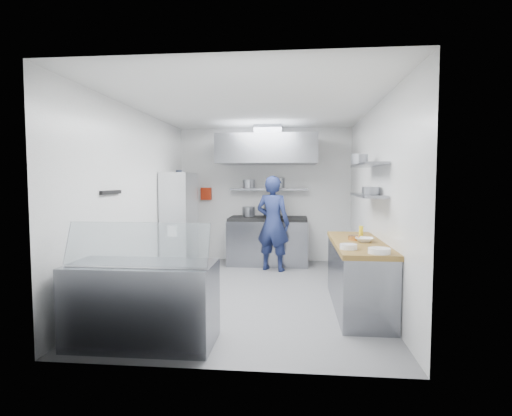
# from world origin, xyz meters

# --- Properties ---
(floor) EXTENTS (5.00, 5.00, 0.00)m
(floor) POSITION_xyz_m (0.00, 0.00, 0.00)
(floor) COLOR slate
(floor) RESTS_ON ground
(ceiling) EXTENTS (5.00, 5.00, 0.00)m
(ceiling) POSITION_xyz_m (0.00, 0.00, 2.80)
(ceiling) COLOR silver
(ceiling) RESTS_ON wall_back
(wall_back) EXTENTS (3.60, 2.80, 0.02)m
(wall_back) POSITION_xyz_m (0.00, 2.50, 1.40)
(wall_back) COLOR white
(wall_back) RESTS_ON floor
(wall_front) EXTENTS (3.60, 2.80, 0.02)m
(wall_front) POSITION_xyz_m (0.00, -2.50, 1.40)
(wall_front) COLOR white
(wall_front) RESTS_ON floor
(wall_left) EXTENTS (2.80, 5.00, 0.02)m
(wall_left) POSITION_xyz_m (-1.80, 0.00, 1.40)
(wall_left) COLOR white
(wall_left) RESTS_ON floor
(wall_right) EXTENTS (2.80, 5.00, 0.02)m
(wall_right) POSITION_xyz_m (1.80, 0.00, 1.40)
(wall_right) COLOR white
(wall_right) RESTS_ON floor
(gas_range) EXTENTS (1.60, 0.80, 0.90)m
(gas_range) POSITION_xyz_m (0.10, 2.10, 0.45)
(gas_range) COLOR gray
(gas_range) RESTS_ON floor
(cooktop) EXTENTS (1.57, 0.78, 0.06)m
(cooktop) POSITION_xyz_m (0.10, 2.10, 0.93)
(cooktop) COLOR black
(cooktop) RESTS_ON gas_range
(stock_pot_left) EXTENTS (0.26, 0.26, 0.20)m
(stock_pot_left) POSITION_xyz_m (-0.32, 2.27, 1.06)
(stock_pot_left) COLOR slate
(stock_pot_left) RESTS_ON cooktop
(stock_pot_mid) EXTENTS (0.36, 0.36, 0.24)m
(stock_pot_mid) POSITION_xyz_m (0.17, 2.36, 1.08)
(stock_pot_mid) COLOR slate
(stock_pot_mid) RESTS_ON cooktop
(over_range_shelf) EXTENTS (1.60, 0.30, 0.04)m
(over_range_shelf) POSITION_xyz_m (0.10, 2.34, 1.52)
(over_range_shelf) COLOR gray
(over_range_shelf) RESTS_ON wall_back
(shelf_pot_a) EXTENTS (0.25, 0.25, 0.18)m
(shelf_pot_a) POSITION_xyz_m (-0.30, 2.14, 1.63)
(shelf_pot_a) COLOR slate
(shelf_pot_a) RESTS_ON over_range_shelf
(shelf_pot_b) EXTENTS (0.29, 0.29, 0.22)m
(shelf_pot_b) POSITION_xyz_m (0.29, 2.56, 1.65)
(shelf_pot_b) COLOR slate
(shelf_pot_b) RESTS_ON over_range_shelf
(extractor_hood) EXTENTS (1.90, 1.15, 0.55)m
(extractor_hood) POSITION_xyz_m (0.10, 1.93, 2.30)
(extractor_hood) COLOR gray
(extractor_hood) RESTS_ON wall_back
(hood_duct) EXTENTS (0.55, 0.55, 0.24)m
(hood_duct) POSITION_xyz_m (0.10, 2.15, 2.68)
(hood_duct) COLOR slate
(hood_duct) RESTS_ON extractor_hood
(red_firebox) EXTENTS (0.22, 0.10, 0.26)m
(red_firebox) POSITION_xyz_m (-1.25, 2.44, 1.42)
(red_firebox) COLOR #A6240D
(red_firebox) RESTS_ON wall_back
(chef) EXTENTS (0.76, 0.63, 1.79)m
(chef) POSITION_xyz_m (0.23, 1.54, 0.90)
(chef) COLOR #19224B
(chef) RESTS_ON floor
(wire_rack) EXTENTS (0.50, 0.90, 1.85)m
(wire_rack) POSITION_xyz_m (-1.53, 1.38, 0.93)
(wire_rack) COLOR silver
(wire_rack) RESTS_ON floor
(rack_bin_a) EXTENTS (0.17, 0.21, 0.19)m
(rack_bin_a) POSITION_xyz_m (-1.53, 1.03, 0.80)
(rack_bin_a) COLOR white
(rack_bin_a) RESTS_ON wire_rack
(rack_bin_b) EXTENTS (0.16, 0.20, 0.18)m
(rack_bin_b) POSITION_xyz_m (-1.53, 1.31, 1.30)
(rack_bin_b) COLOR yellow
(rack_bin_b) RESTS_ON wire_rack
(rack_jar) EXTENTS (0.12, 0.12, 0.18)m
(rack_jar) POSITION_xyz_m (-1.48, 1.22, 1.80)
(rack_jar) COLOR black
(rack_jar) RESTS_ON wire_rack
(knife_strip) EXTENTS (0.04, 0.55, 0.05)m
(knife_strip) POSITION_xyz_m (-1.78, -0.90, 1.55)
(knife_strip) COLOR black
(knife_strip) RESTS_ON wall_left
(prep_counter_base) EXTENTS (0.62, 2.00, 0.84)m
(prep_counter_base) POSITION_xyz_m (1.48, -0.60, 0.42)
(prep_counter_base) COLOR gray
(prep_counter_base) RESTS_ON floor
(prep_counter_top) EXTENTS (0.65, 2.04, 0.06)m
(prep_counter_top) POSITION_xyz_m (1.48, -0.60, 0.87)
(prep_counter_top) COLOR olive
(prep_counter_top) RESTS_ON prep_counter_base
(plate_stack_a) EXTENTS (0.24, 0.24, 0.06)m
(plate_stack_a) POSITION_xyz_m (1.57, -1.47, 0.93)
(plate_stack_a) COLOR white
(plate_stack_a) RESTS_ON prep_counter_top
(plate_stack_b) EXTENTS (0.20, 0.20, 0.06)m
(plate_stack_b) POSITION_xyz_m (1.27, -1.21, 0.93)
(plate_stack_b) COLOR white
(plate_stack_b) RESTS_ON prep_counter_top
(copper_pan) EXTENTS (0.17, 0.17, 0.06)m
(copper_pan) POSITION_xyz_m (1.45, -0.47, 0.93)
(copper_pan) COLOR #D5843C
(copper_pan) RESTS_ON prep_counter_top
(squeeze_bottle) EXTENTS (0.06, 0.06, 0.18)m
(squeeze_bottle) POSITION_xyz_m (1.55, -0.37, 0.99)
(squeeze_bottle) COLOR yellow
(squeeze_bottle) RESTS_ON prep_counter_top
(mixing_bowl) EXTENTS (0.28, 0.28, 0.06)m
(mixing_bowl) POSITION_xyz_m (1.55, -0.64, 0.93)
(mixing_bowl) COLOR white
(mixing_bowl) RESTS_ON prep_counter_top
(wall_shelf_lower) EXTENTS (0.30, 1.30, 0.04)m
(wall_shelf_lower) POSITION_xyz_m (1.64, -0.30, 1.50)
(wall_shelf_lower) COLOR gray
(wall_shelf_lower) RESTS_ON wall_right
(wall_shelf_upper) EXTENTS (0.30, 1.30, 0.04)m
(wall_shelf_upper) POSITION_xyz_m (1.64, -0.30, 1.92)
(wall_shelf_upper) COLOR gray
(wall_shelf_upper) RESTS_ON wall_right
(shelf_pot_c) EXTENTS (0.24, 0.24, 0.10)m
(shelf_pot_c) POSITION_xyz_m (1.66, -0.43, 1.57)
(shelf_pot_c) COLOR slate
(shelf_pot_c) RESTS_ON wall_shelf_lower
(shelf_pot_d) EXTENTS (0.23, 0.23, 0.14)m
(shelf_pot_d) POSITION_xyz_m (1.56, -0.06, 2.01)
(shelf_pot_d) COLOR slate
(shelf_pot_d) RESTS_ON wall_shelf_upper
(display_case) EXTENTS (1.50, 0.70, 0.85)m
(display_case) POSITION_xyz_m (-0.93, -2.00, 0.42)
(display_case) COLOR gray
(display_case) RESTS_ON floor
(display_glass) EXTENTS (1.47, 0.19, 0.42)m
(display_glass) POSITION_xyz_m (-0.93, -2.12, 1.07)
(display_glass) COLOR silver
(display_glass) RESTS_ON display_case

